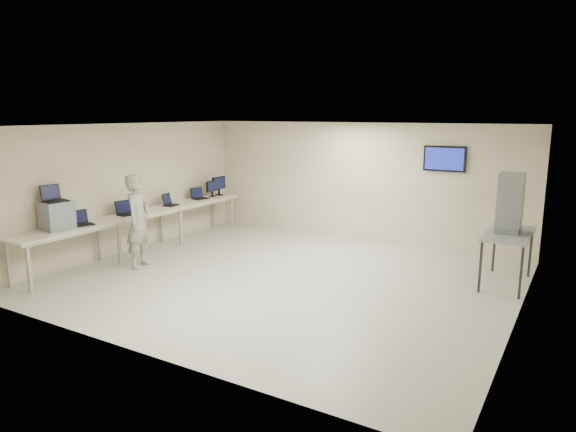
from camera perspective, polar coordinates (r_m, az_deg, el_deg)
The scene contains 13 objects.
room at distance 9.28m, azimuth -0.27°, elevation 1.41°, with size 8.01×7.01×2.81m.
workbench at distance 11.60m, azimuth -15.96°, elevation 0.05°, with size 0.76×6.00×0.90m.
equipment_box at distance 10.35m, azimuth -24.29°, elevation 0.04°, with size 0.44×0.50×0.53m, color gray.
laptop_on_box at distance 10.35m, azimuth -24.64°, elevation 1.92°, with size 0.38×0.43×0.30m.
laptop_0 at distance 10.64m, azimuth -21.99°, elevation -0.54°, with size 0.40×0.43×0.29m.
laptop_1 at distance 11.38m, azimuth -17.56°, elevation 0.52°, with size 0.38×0.43×0.30m.
laptop_2 at distance 12.26m, azimuth -13.07°, elevation 1.48°, with size 0.36×0.40×0.28m.
laptop_3 at distance 13.05m, azimuth -9.88°, elevation 2.21°, with size 0.40×0.42×0.28m.
monitor_near at distance 13.33m, azimuth -8.43°, elevation 3.19°, with size 0.18×0.41×0.41m.
monitor_far at distance 13.54m, azimuth -7.70°, elevation 3.53°, with size 0.22×0.49×0.48m.
soldier at distance 10.50m, azimuth -16.27°, elevation -0.57°, with size 0.68×0.44×1.85m, color gray.
side_table at distance 9.86m, azimuth 23.30°, elevation -2.11°, with size 0.74×1.58×0.95m.
storage_bins at distance 9.75m, azimuth 23.46°, elevation 1.33°, with size 0.40×0.44×1.06m.
Camera 1 is at (4.72, -7.79, 3.03)m, focal length 32.00 mm.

